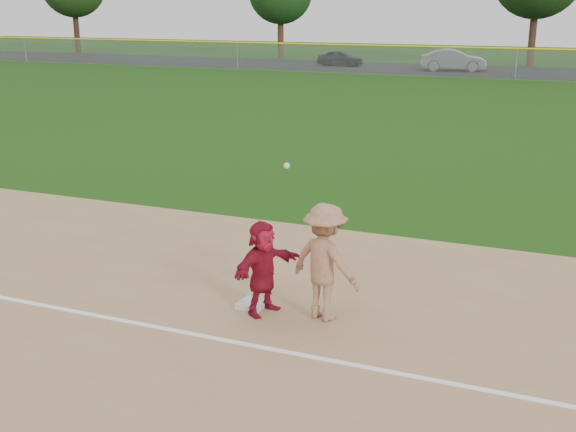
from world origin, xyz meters
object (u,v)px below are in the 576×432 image
at_px(first_base, 252,304).
at_px(car_mid, 453,60).
at_px(base_runner, 263,268).
at_px(car_left, 340,58).

relative_size(first_base, car_mid, 0.09).
distance_m(base_runner, car_left, 48.01).
relative_size(base_runner, car_mid, 0.32).
distance_m(first_base, car_left, 47.83).
xyz_separation_m(car_left, car_mid, (9.05, -1.03, 0.16)).
bearing_deg(car_mid, car_left, 70.42).
height_order(base_runner, car_mid, car_mid).
height_order(base_runner, car_left, base_runner).
bearing_deg(car_mid, base_runner, 173.27).
bearing_deg(first_base, car_mid, 96.03).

